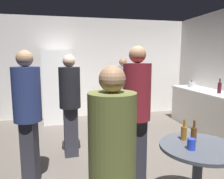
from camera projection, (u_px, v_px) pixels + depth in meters
ground_plane at (118, 157)px, 3.65m from camera, size 5.20×5.20×0.10m
wall_back at (95, 68)px, 5.98m from camera, size 5.32×0.06×2.70m
refrigerator at (58, 87)px, 5.41m from camera, size 0.70×0.68×1.80m
kitchen_counter at (207, 110)px, 4.85m from camera, size 0.64×2.14×0.90m
kettle at (191, 85)px, 5.33m from camera, size 0.24×0.17×0.18m
wine_bottle_on_counter at (219, 88)px, 4.44m from camera, size 0.08×0.08×0.31m
foreground_table at (198, 155)px, 2.22m from camera, size 0.80×0.80×0.73m
beer_bottle_amber at (184, 133)px, 2.34m from camera, size 0.06×0.06×0.23m
beer_bottle_brown at (194, 133)px, 2.32m from camera, size 0.06×0.06×0.23m
plastic_cup_blue at (191, 144)px, 2.10m from camera, size 0.08×0.08×0.11m
person_in_olive_shirt at (112, 158)px, 1.53m from camera, size 0.37×0.37×1.58m
person_in_gray_shirt at (123, 86)px, 5.23m from camera, size 0.43×0.43×1.63m
person_in_black_shirt at (70, 98)px, 3.47m from camera, size 0.37×0.37×1.68m
person_in_navy_shirt at (28, 108)px, 2.65m from camera, size 0.40×0.40×1.72m
person_in_maroon_shirt at (137, 106)px, 2.64m from camera, size 0.40×0.40×1.77m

